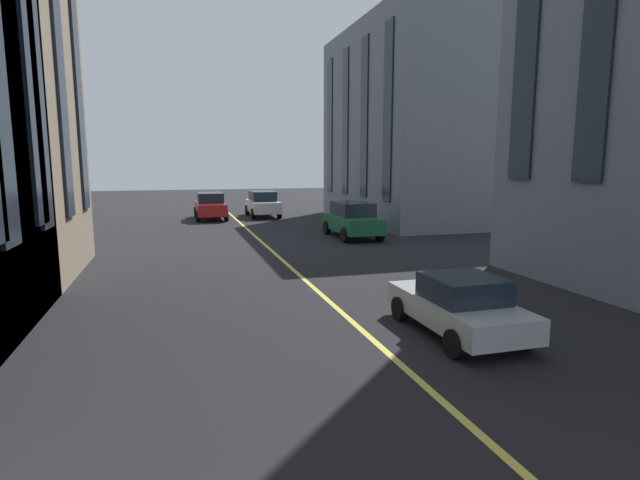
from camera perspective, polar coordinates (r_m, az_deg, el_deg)
name	(u,v)px	position (r m, az deg, el deg)	size (l,w,h in m)	color
lane_centre_line	(290,267)	(19.16, -3.47, -3.04)	(80.00, 0.16, 0.01)	#D8C64C
car_red_oncoming	(210,206)	(36.24, -12.40, 3.86)	(4.70, 2.14, 1.88)	#B21E1E
car_white_trailing	(263,204)	(37.37, -6.56, 4.14)	(4.70, 2.14, 1.88)	silver
car_silver_near	(459,305)	(11.96, 15.57, -7.14)	(3.90, 1.89, 1.40)	#B7BABF
car_green_parked_a	(352,219)	(26.60, 3.71, 2.36)	(4.70, 2.14, 1.88)	#1E6038
building_right_far	(422,126)	(35.81, 11.59, 12.63)	(14.40, 9.93, 12.92)	slate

